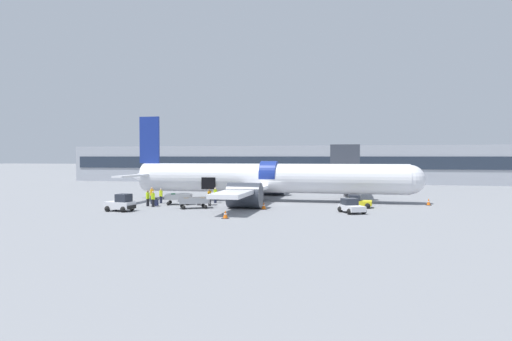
{
  "coord_description": "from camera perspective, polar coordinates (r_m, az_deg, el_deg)",
  "views": [
    {
      "loc": [
        9.31,
        -50.49,
        5.27
      ],
      "look_at": [
        -1.93,
        1.42,
        3.65
      ],
      "focal_mm": 32.0,
      "sensor_mm": 36.0,
      "label": 1
    }
  ],
  "objects": [
    {
      "name": "baggage_cart_queued",
      "position": [
        46.97,
        -7.66,
        -4.02
      ],
      "size": [
        3.91,
        2.74,
        1.1
      ],
      "color": "#999BA0",
      "rests_on": "ground_plane"
    },
    {
      "name": "ground_crew_helper",
      "position": [
        52.58,
        -11.8,
        -3.08
      ],
      "size": [
        0.53,
        0.52,
        1.66
      ],
      "color": "#1E2338",
      "rests_on": "ground_plane"
    },
    {
      "name": "baggage_cart_loading",
      "position": [
        50.85,
        -9.58,
        -3.53
      ],
      "size": [
        3.88,
        2.49,
        1.22
      ],
      "color": "#999BA0",
      "rests_on": "ground_plane"
    },
    {
      "name": "baggage_tug_lead",
      "position": [
        43.63,
        11.82,
        -4.45
      ],
      "size": [
        2.69,
        3.29,
        1.33
      ],
      "color": "silver",
      "rests_on": "ground_plane"
    },
    {
      "name": "ground_crew_supervisor",
      "position": [
        48.99,
        -12.75,
        -3.44
      ],
      "size": [
        0.56,
        0.51,
        1.66
      ],
      "color": "black",
      "rests_on": "ground_plane"
    },
    {
      "name": "jet_bridge_stub",
      "position": [
        60.15,
        11.17,
        1.54
      ],
      "size": [
        3.43,
        13.08,
        6.7
      ],
      "color": "#4C4C51",
      "rests_on": "ground_plane"
    },
    {
      "name": "safety_cone_nose",
      "position": [
        52.82,
        20.77,
        -3.71
      ],
      "size": [
        0.57,
        0.57,
        0.74
      ],
      "color": "black",
      "rests_on": "ground_plane"
    },
    {
      "name": "suitcase_on_tarmac_upright",
      "position": [
        49.67,
        -7.14,
        -3.98
      ],
      "size": [
        0.38,
        0.2,
        0.75
      ],
      "color": "#2D2D33",
      "rests_on": "ground_plane"
    },
    {
      "name": "ground_plane",
      "position": [
        51.61,
        1.77,
        -4.11
      ],
      "size": [
        500.0,
        500.0,
        0.0
      ],
      "primitive_type": "plane",
      "color": "gray"
    },
    {
      "name": "ground_crew_loader_a",
      "position": [
        48.86,
        -5.83,
        -3.33
      ],
      "size": [
        0.51,
        0.63,
        1.81
      ],
      "color": "#2D2D33",
      "rests_on": "ground_plane"
    },
    {
      "name": "ground_crew_loader_b",
      "position": [
        52.29,
        -12.89,
        -3.0
      ],
      "size": [
        0.59,
        0.59,
        1.85
      ],
      "color": "#1E2338",
      "rests_on": "ground_plane"
    },
    {
      "name": "terminal_strip",
      "position": [
        93.42,
        6.5,
        0.79
      ],
      "size": [
        99.93,
        8.95,
        7.43
      ],
      "color": "#9EA3AD",
      "rests_on": "ground_plane"
    },
    {
      "name": "ground_crew_driver",
      "position": [
        51.96,
        -5.11,
        -3.05
      ],
      "size": [
        0.56,
        0.56,
        1.76
      ],
      "color": "#1E2338",
      "rests_on": "ground_plane"
    },
    {
      "name": "airplane",
      "position": [
        53.99,
        1.15,
        -1.11
      ],
      "size": [
        35.37,
        30.75,
        10.25
      ],
      "color": "silver",
      "rests_on": "ground_plane"
    },
    {
      "name": "suitcase_on_tarmac_spare",
      "position": [
        50.02,
        -12.38,
        -3.94
      ],
      "size": [
        0.49,
        0.36,
        0.81
      ],
      "color": "#1E2347",
      "rests_on": "ground_plane"
    },
    {
      "name": "ground_crew_marshal",
      "position": [
        49.76,
        -13.38,
        -3.35
      ],
      "size": [
        0.45,
        0.59,
        1.69
      ],
      "color": "black",
      "rests_on": "ground_plane"
    },
    {
      "name": "safety_cone_engine_left",
      "position": [
        39.07,
        -3.84,
        -5.52
      ],
      "size": [
        0.59,
        0.59,
        0.7
      ],
      "color": "black",
      "rests_on": "ground_plane"
    },
    {
      "name": "baggage_tug_rear",
      "position": [
        48.37,
        12.67,
        -3.86
      ],
      "size": [
        2.67,
        2.22,
        1.32
      ],
      "color": "yellow",
      "rests_on": "ground_plane"
    },
    {
      "name": "baggage_tug_mid",
      "position": [
        45.91,
        -16.54,
        -4.02
      ],
      "size": [
        2.83,
        2.17,
        1.68
      ],
      "color": "silver",
      "rests_on": "ground_plane"
    },
    {
      "name": "safety_cone_wingtip",
      "position": [
        45.63,
        0.98,
        -4.44
      ],
      "size": [
        0.64,
        0.64,
        0.74
      ],
      "color": "black",
      "rests_on": "ground_plane"
    }
  ]
}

